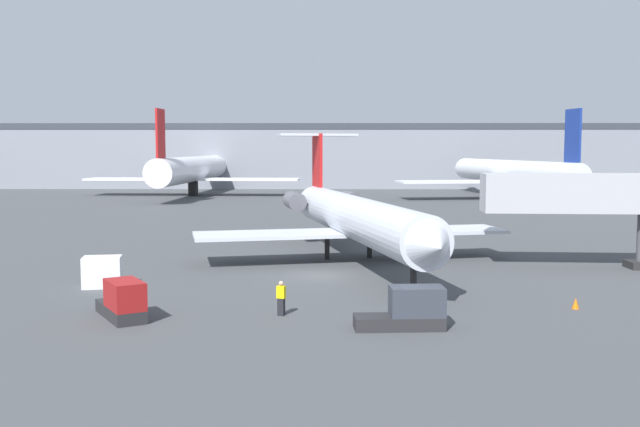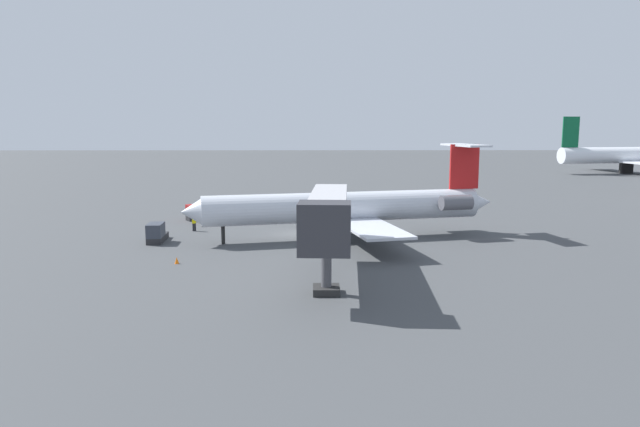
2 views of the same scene
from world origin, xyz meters
name	(u,v)px [view 2 (image 2 of 2)]	position (x,y,z in m)	size (l,w,h in m)	color
ground_plane	(294,234)	(0.00, 0.00, -0.05)	(400.00, 400.00, 0.10)	#424447
regional_jet	(351,206)	(2.37, 5.86, 3.25)	(22.79, 31.81, 9.31)	silver
jet_bridge	(328,217)	(19.54, 3.06, 4.94)	(15.09, 3.80, 6.65)	#ADADB2
ground_crew_marshaller	(194,223)	(-1.70, -10.75, 0.86)	(0.47, 0.38, 1.69)	black
baggage_tug_lead	(157,234)	(4.17, -13.20, 0.84)	(4.07, 1.62, 1.90)	#262628
baggage_tug_trailing	(200,213)	(-9.10, -11.58, 0.84)	(3.29, 4.14, 1.90)	#262628
cargo_container_uld	(267,208)	(-12.53, -3.80, 0.89)	(2.39, 1.87, 1.79)	silver
traffic_cone_near	(177,260)	(13.01, -9.18, 0.28)	(0.36, 0.36, 0.55)	orange
parked_airliner_west_end	(626,156)	(-74.87, 75.14, 4.17)	(28.63, 33.60, 13.15)	silver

